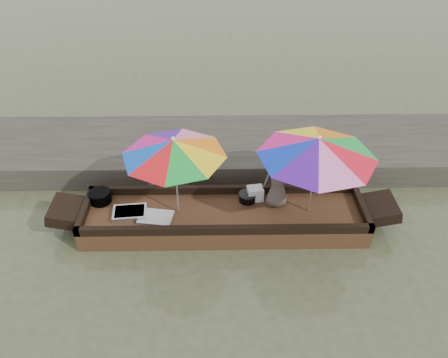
{
  "coord_description": "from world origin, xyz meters",
  "views": [
    {
      "loc": [
        -0.09,
        -5.87,
        5.42
      ],
      "look_at": [
        0.0,
        0.1,
        1.0
      ],
      "focal_mm": 35.0,
      "sensor_mm": 36.0,
      "label": 1
    }
  ],
  "objects_px": {
    "tray_crayfish": "(130,213)",
    "charcoal_grill": "(248,197)",
    "supply_bag": "(255,194)",
    "umbrella_bow": "(176,177)",
    "cooking_pot": "(100,197)",
    "boat_hull": "(224,219)",
    "umbrella_stern": "(314,176)",
    "vendor": "(278,181)",
    "tray_scallop": "(156,218)"
  },
  "relations": [
    {
      "from": "umbrella_bow",
      "to": "cooking_pot",
      "type": "bearing_deg",
      "value": 167.13
    },
    {
      "from": "cooking_pot",
      "to": "umbrella_stern",
      "type": "height_order",
      "value": "umbrella_stern"
    },
    {
      "from": "vendor",
      "to": "umbrella_bow",
      "type": "bearing_deg",
      "value": -0.08
    },
    {
      "from": "tray_crayfish",
      "to": "umbrella_bow",
      "type": "bearing_deg",
      "value": 3.65
    },
    {
      "from": "boat_hull",
      "to": "supply_bag",
      "type": "xyz_separation_m",
      "value": [
        0.57,
        0.35,
        0.3
      ]
    },
    {
      "from": "tray_scallop",
      "to": "umbrella_stern",
      "type": "distance_m",
      "value": 2.79
    },
    {
      "from": "tray_crayfish",
      "to": "charcoal_grill",
      "type": "height_order",
      "value": "charcoal_grill"
    },
    {
      "from": "cooking_pot",
      "to": "tray_crayfish",
      "type": "height_order",
      "value": "cooking_pot"
    },
    {
      "from": "supply_bag",
      "to": "umbrella_bow",
      "type": "height_order",
      "value": "umbrella_bow"
    },
    {
      "from": "tray_scallop",
      "to": "supply_bag",
      "type": "height_order",
      "value": "supply_bag"
    },
    {
      "from": "boat_hull",
      "to": "umbrella_bow",
      "type": "xyz_separation_m",
      "value": [
        -0.8,
        0.0,
        0.95
      ]
    },
    {
      "from": "supply_bag",
      "to": "vendor",
      "type": "height_order",
      "value": "vendor"
    },
    {
      "from": "tray_scallop",
      "to": "charcoal_grill",
      "type": "bearing_deg",
      "value": 16.62
    },
    {
      "from": "tray_scallop",
      "to": "supply_bag",
      "type": "relative_size",
      "value": 2.07
    },
    {
      "from": "umbrella_stern",
      "to": "charcoal_grill",
      "type": "bearing_deg",
      "value": 163.81
    },
    {
      "from": "cooking_pot",
      "to": "umbrella_bow",
      "type": "height_order",
      "value": "umbrella_bow"
    },
    {
      "from": "supply_bag",
      "to": "vendor",
      "type": "xyz_separation_m",
      "value": [
        0.37,
        -0.15,
        0.4
      ]
    },
    {
      "from": "charcoal_grill",
      "to": "supply_bag",
      "type": "height_order",
      "value": "supply_bag"
    },
    {
      "from": "tray_crayfish",
      "to": "umbrella_bow",
      "type": "height_order",
      "value": "umbrella_bow"
    },
    {
      "from": "charcoal_grill",
      "to": "cooking_pot",
      "type": "bearing_deg",
      "value": 179.54
    },
    {
      "from": "supply_bag",
      "to": "tray_crayfish",
      "type": "bearing_deg",
      "value": -169.75
    },
    {
      "from": "cooking_pot",
      "to": "umbrella_bow",
      "type": "distance_m",
      "value": 1.63
    },
    {
      "from": "boat_hull",
      "to": "vendor",
      "type": "distance_m",
      "value": 1.19
    },
    {
      "from": "supply_bag",
      "to": "cooking_pot",
      "type": "bearing_deg",
      "value": -179.65
    },
    {
      "from": "charcoal_grill",
      "to": "umbrella_bow",
      "type": "xyz_separation_m",
      "value": [
        -1.23,
        -0.31,
        0.7
      ]
    },
    {
      "from": "charcoal_grill",
      "to": "umbrella_bow",
      "type": "height_order",
      "value": "umbrella_bow"
    },
    {
      "from": "umbrella_bow",
      "to": "tray_crayfish",
      "type": "bearing_deg",
      "value": -176.35
    },
    {
      "from": "cooking_pot",
      "to": "charcoal_grill",
      "type": "relative_size",
      "value": 1.29
    },
    {
      "from": "boat_hull",
      "to": "cooking_pot",
      "type": "relative_size",
      "value": 12.59
    },
    {
      "from": "tray_crayfish",
      "to": "tray_scallop",
      "type": "distance_m",
      "value": 0.49
    },
    {
      "from": "cooking_pot",
      "to": "umbrella_bow",
      "type": "relative_size",
      "value": 0.23
    },
    {
      "from": "tray_crayfish",
      "to": "umbrella_bow",
      "type": "distance_m",
      "value": 1.13
    },
    {
      "from": "boat_hull",
      "to": "supply_bag",
      "type": "relative_size",
      "value": 17.85
    },
    {
      "from": "charcoal_grill",
      "to": "tray_crayfish",
      "type": "bearing_deg",
      "value": -170.12
    },
    {
      "from": "supply_bag",
      "to": "charcoal_grill",
      "type": "bearing_deg",
      "value": -164.28
    },
    {
      "from": "cooking_pot",
      "to": "tray_crayfish",
      "type": "bearing_deg",
      "value": -33.11
    },
    {
      "from": "vendor",
      "to": "umbrella_bow",
      "type": "height_order",
      "value": "umbrella_bow"
    },
    {
      "from": "tray_crayfish",
      "to": "charcoal_grill",
      "type": "xyz_separation_m",
      "value": [
        2.09,
        0.36,
        0.03
      ]
    },
    {
      "from": "cooking_pot",
      "to": "umbrella_stern",
      "type": "distance_m",
      "value": 3.82
    },
    {
      "from": "tray_scallop",
      "to": "boat_hull",
      "type": "bearing_deg",
      "value": 8.34
    },
    {
      "from": "tray_crayfish",
      "to": "cooking_pot",
      "type": "bearing_deg",
      "value": 146.89
    },
    {
      "from": "boat_hull",
      "to": "tray_crayfish",
      "type": "distance_m",
      "value": 1.67
    },
    {
      "from": "tray_crayfish",
      "to": "vendor",
      "type": "height_order",
      "value": "vendor"
    },
    {
      "from": "tray_crayfish",
      "to": "umbrella_stern",
      "type": "relative_size",
      "value": 0.29
    },
    {
      "from": "charcoal_grill",
      "to": "supply_bag",
      "type": "xyz_separation_m",
      "value": [
        0.14,
        0.04,
        0.06
      ]
    },
    {
      "from": "tray_scallop",
      "to": "umbrella_bow",
      "type": "height_order",
      "value": "umbrella_bow"
    },
    {
      "from": "tray_crayfish",
      "to": "tray_scallop",
      "type": "xyz_separation_m",
      "value": [
        0.47,
        -0.12,
        -0.01
      ]
    },
    {
      "from": "cooking_pot",
      "to": "supply_bag",
      "type": "xyz_separation_m",
      "value": [
        2.82,
        0.02,
        0.03
      ]
    },
    {
      "from": "boat_hull",
      "to": "umbrella_stern",
      "type": "height_order",
      "value": "umbrella_stern"
    },
    {
      "from": "tray_scallop",
      "to": "charcoal_grill",
      "type": "xyz_separation_m",
      "value": [
        1.62,
        0.48,
        0.04
      ]
    }
  ]
}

